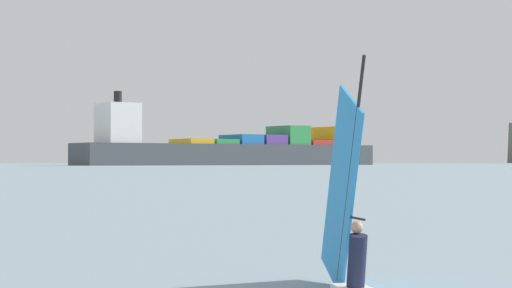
{
  "coord_description": "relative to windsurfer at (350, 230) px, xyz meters",
  "views": [
    {
      "loc": [
        3.53,
        -13.51,
        2.34
      ],
      "look_at": [
        -6.88,
        6.47,
        2.71
      ],
      "focal_mm": 71.25,
      "sensor_mm": 36.0,
      "label": 1
    }
  ],
  "objects": [
    {
      "name": "windsurfer",
      "position": [
        0.0,
        0.0,
        0.0
      ],
      "size": [
        2.64,
        3.23,
        4.33
      ],
      "rotation": [
        0.0,
        0.0,
        5.38
      ],
      "color": "white",
      "rests_on": "ground_plane"
    },
    {
      "name": "cargo_ship",
      "position": [
        -254.21,
        454.48,
        7.63
      ],
      "size": [
        108.85,
        163.16,
        36.94
      ],
      "rotation": [
        0.0,
        0.0,
        1.05
      ],
      "color": "#3F444C",
      "rests_on": "ground_plane"
    }
  ]
}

